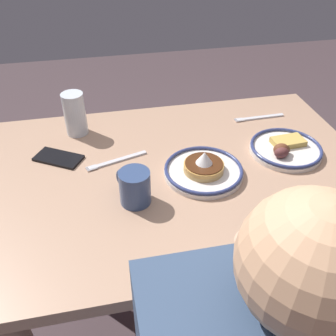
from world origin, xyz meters
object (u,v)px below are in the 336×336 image
at_px(coffee_mug, 134,186).
at_px(fork_far, 117,161).
at_px(plate_near_main, 204,169).
at_px(drinking_glass, 75,116).
at_px(plate_center_pancakes, 285,149).
at_px(cell_phone, 58,158).
at_px(fork_near, 259,118).

relative_size(coffee_mug, fork_far, 0.55).
bearing_deg(plate_near_main, drinking_glass, -40.88).
xyz_separation_m(plate_near_main, coffee_mug, (0.21, 0.07, 0.03)).
height_order(plate_center_pancakes, coffee_mug, coffee_mug).
xyz_separation_m(plate_near_main, plate_center_pancakes, (-0.28, -0.05, -0.00)).
bearing_deg(fork_far, coffee_mug, 99.71).
height_order(drinking_glass, cell_phone, drinking_glass).
height_order(plate_near_main, coffee_mug, coffee_mug).
xyz_separation_m(coffee_mug, fork_far, (0.03, -0.19, -0.05)).
bearing_deg(coffee_mug, drinking_glass, -69.12).
bearing_deg(coffee_mug, plate_center_pancakes, -165.43).
bearing_deg(fork_far, fork_near, -163.10).
bearing_deg(fork_near, fork_far, 16.90).
bearing_deg(plate_center_pancakes, fork_far, -6.43).
distance_m(drinking_glass, fork_near, 0.65).
bearing_deg(plate_center_pancakes, coffee_mug, 14.57).
bearing_deg(cell_phone, plate_near_main, -170.09).
distance_m(plate_center_pancakes, fork_near, 0.22).
xyz_separation_m(plate_center_pancakes, drinking_glass, (0.64, -0.25, 0.05)).
bearing_deg(fork_near, drinking_glass, -2.93).
distance_m(drinking_glass, fork_far, 0.23).
relative_size(plate_center_pancakes, drinking_glass, 1.55).
relative_size(cell_phone, fork_far, 0.75).
xyz_separation_m(coffee_mug, drinking_glass, (0.15, -0.38, 0.02)).
distance_m(cell_phone, fork_near, 0.71).
bearing_deg(drinking_glass, fork_far, 120.30).
relative_size(cell_phone, fork_near, 0.77).
relative_size(plate_near_main, cell_phone, 1.60).
xyz_separation_m(drinking_glass, fork_near, (-0.64, 0.03, -0.06)).
xyz_separation_m(plate_center_pancakes, fork_near, (-0.01, -0.22, -0.01)).
relative_size(plate_center_pancakes, fork_near, 1.19).
bearing_deg(fork_near, coffee_mug, 34.97).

